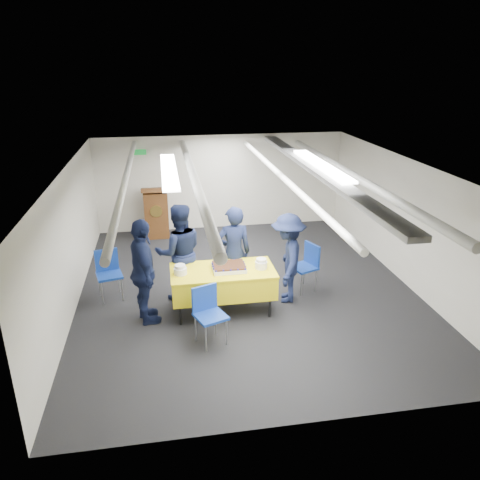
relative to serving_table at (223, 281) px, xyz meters
name	(u,v)px	position (x,y,z in m)	size (l,w,h in m)	color
ground	(246,288)	(0.54, 0.76, -0.56)	(7.00, 7.00, 0.00)	black
room_shell	(248,188)	(0.63, 1.17, 1.25)	(6.00, 7.00, 2.30)	silver
serving_table	(223,281)	(0.00, 0.00, 0.00)	(1.69, 0.86, 0.77)	black
sheet_cake	(229,267)	(0.10, -0.01, 0.26)	(0.54, 0.42, 0.09)	white
plate_stack_left	(180,270)	(-0.69, -0.05, 0.28)	(0.21, 0.21, 0.16)	white
plate_stack_right	(261,264)	(0.63, -0.05, 0.29)	(0.20, 0.20, 0.17)	white
podium	(156,212)	(-1.06, 3.80, 0.05)	(0.62, 0.53, 1.25)	brown
chair_near	(208,309)	(-0.33, -0.82, -0.03)	(0.54, 0.54, 0.87)	gray
chair_right	(307,262)	(1.62, 0.58, -0.03)	(0.55, 0.55, 0.87)	gray
chair_left	(108,269)	(-1.91, 0.87, -0.03)	(0.51, 0.51, 0.87)	gray
sailor_a	(234,253)	(0.26, 0.52, 0.28)	(0.61, 0.40, 1.68)	black
sailor_b	(179,253)	(-0.67, 0.61, 0.31)	(0.84, 0.66, 1.73)	black
sailor_c	(144,272)	(-1.26, -0.09, 0.31)	(1.01, 0.42, 1.73)	black
sailor_d	(288,258)	(1.15, 0.23, 0.23)	(1.02, 0.59, 1.58)	black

